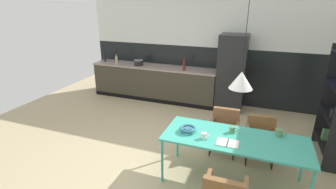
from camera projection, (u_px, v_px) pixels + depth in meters
name	position (u px, v px, depth m)	size (l,w,h in m)	color
ground_plane	(158.00, 168.00, 4.09)	(8.58, 8.58, 0.00)	tan
back_wall_splashback_dark	(205.00, 74.00, 6.69)	(6.29, 0.12, 1.44)	black
back_wall_panel_upper	(208.00, 17.00, 6.19)	(6.29, 0.12, 1.44)	white
kitchen_counter	(154.00, 82.00, 6.89)	(3.41, 0.63, 0.91)	#3D392C
refrigerator_column	(231.00, 73.00, 6.07)	(0.64, 0.60, 1.82)	#232326
dining_table	(235.00, 141.00, 3.56)	(1.99, 0.79, 0.74)	teal
armchair_head_of_table	(225.00, 125.00, 4.43)	(0.50, 0.48, 0.76)	brown
armchair_corner_seat	(261.00, 133.00, 4.18)	(0.53, 0.51, 0.74)	brown
fruit_bowl	(188.00, 129.00, 3.70)	(0.25, 0.25, 0.07)	#33607F
open_book	(228.00, 143.00, 3.41)	(0.29, 0.21, 0.02)	white
mug_dark_espresso	(279.00, 133.00, 3.58)	(0.14, 0.09, 0.11)	#5B8456
mug_white_ceramic	(204.00, 136.00, 3.52)	(0.12, 0.08, 0.09)	white
mug_tall_blue	(232.00, 130.00, 3.68)	(0.12, 0.08, 0.09)	#5B8456
cooking_pot	(139.00, 63.00, 6.78)	(0.24, 0.24, 0.17)	black
bottle_oil_tall	(117.00, 60.00, 6.92)	(0.07, 0.07, 0.26)	tan
bottle_vinegar_dark	(105.00, 58.00, 7.19)	(0.06, 0.06, 0.26)	black
bottle_spice_small	(184.00, 66.00, 6.28)	(0.07, 0.07, 0.30)	maroon
pendant_lamp_over_table_near	(241.00, 80.00, 3.28)	(0.31, 0.31, 1.37)	black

